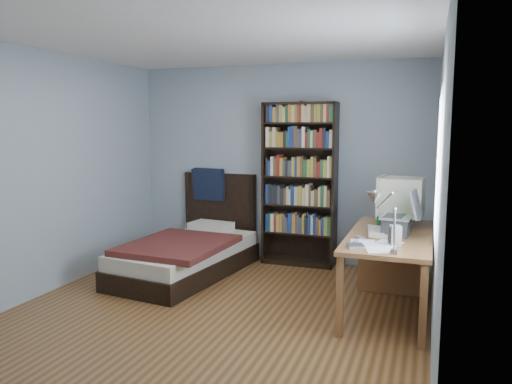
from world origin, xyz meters
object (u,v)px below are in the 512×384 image
(crt_monitor, at_px, (400,198))
(desk, at_px, (393,254))
(speaker, at_px, (395,236))
(bookshelf, at_px, (300,184))
(keyboard, at_px, (378,232))
(laptop, at_px, (399,223))
(desk_lamp, at_px, (378,205))
(soda_can, at_px, (380,222))
(bed, at_px, (189,251))

(crt_monitor, bearing_deg, desk, -156.84)
(desk, distance_m, speaker, 1.00)
(bookshelf, bearing_deg, desk, -32.61)
(keyboard, distance_m, speaker, 0.49)
(crt_monitor, relative_size, keyboard, 1.10)
(desk, distance_m, laptop, 0.65)
(desk, height_order, keyboard, keyboard)
(desk_lamp, distance_m, soda_can, 1.36)
(keyboard, height_order, speaker, speaker)
(desk_lamp, bearing_deg, laptop, 84.94)
(laptop, bearing_deg, desk_lamp, -95.06)
(desk_lamp, relative_size, bed, 0.26)
(bookshelf, bearing_deg, crt_monitor, -30.84)
(keyboard, bearing_deg, soda_can, 82.57)
(desk, bearing_deg, bed, -179.18)
(laptop, xyz_separation_m, soda_can, (-0.19, 0.26, -0.06))
(crt_monitor, height_order, keyboard, crt_monitor)
(desk, height_order, desk_lamp, desk_lamp)
(keyboard, relative_size, bed, 0.21)
(soda_can, xyz_separation_m, bed, (-2.20, 0.19, -0.53))
(keyboard, height_order, bed, bed)
(laptop, xyz_separation_m, keyboard, (-0.19, 0.02, -0.10))
(keyboard, bearing_deg, speaker, -74.83)
(speaker, bearing_deg, crt_monitor, 71.80)
(speaker, height_order, bed, bed)
(desk, xyz_separation_m, bed, (-2.32, -0.03, -0.16))
(bed, bearing_deg, laptop, -10.64)
(crt_monitor, height_order, bed, crt_monitor)
(soda_can, height_order, bed, bed)
(crt_monitor, xyz_separation_m, keyboard, (-0.17, -0.49, -0.26))
(bookshelf, bearing_deg, laptop, -44.54)
(crt_monitor, distance_m, keyboard, 0.58)
(laptop, bearing_deg, desk, 98.57)
(desk, height_order, crt_monitor, crt_monitor)
(desk, relative_size, speaker, 9.67)
(laptop, bearing_deg, speaker, -89.62)
(speaker, bearing_deg, bed, 140.05)
(crt_monitor, relative_size, soda_can, 4.15)
(soda_can, relative_size, bookshelf, 0.06)
(speaker, bearing_deg, soda_can, 85.80)
(bed, bearing_deg, desk_lamp, -32.93)
(desk, height_order, speaker, speaker)
(desk, height_order, laptop, laptop)
(laptop, xyz_separation_m, speaker, (0.00, -0.43, -0.03))
(desk_lamp, bearing_deg, keyboard, 95.18)
(speaker, xyz_separation_m, bed, (-2.40, 0.88, -0.56))
(bookshelf, bearing_deg, bed, -144.69)
(laptop, height_order, bookshelf, bookshelf)
(soda_can, bearing_deg, laptop, -53.98)
(soda_can, distance_m, bookshelf, 1.48)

